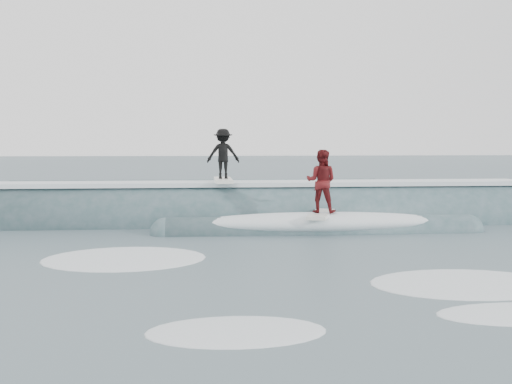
{
  "coord_description": "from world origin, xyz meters",
  "views": [
    {
      "loc": [
        -1.33,
        -12.57,
        2.76
      ],
      "look_at": [
        0.0,
        5.12,
        1.1
      ],
      "focal_mm": 40.0,
      "sensor_mm": 36.0,
      "label": 1
    }
  ],
  "objects": [
    {
      "name": "whitewater",
      "position": [
        0.21,
        -1.39,
        0.0
      ],
      "size": [
        18.15,
        8.72,
        0.1
      ],
      "color": "white",
      "rests_on": "ground"
    },
    {
      "name": "surfer_black",
      "position": [
        -1.0,
        6.12,
        2.19
      ],
      "size": [
        1.08,
        2.02,
        1.73
      ],
      "color": "white",
      "rests_on": "ground"
    },
    {
      "name": "far_swells",
      "position": [
        -1.38,
        17.65,
        0.0
      ],
      "size": [
        36.04,
        8.65,
        0.8
      ],
      "color": "#335356",
      "rests_on": "ground"
    },
    {
      "name": "breaking_wave",
      "position": [
        0.17,
        5.91,
        0.03
      ],
      "size": [
        23.49,
        4.07,
        2.58
      ],
      "color": "#335356",
      "rests_on": "ground"
    },
    {
      "name": "ground",
      "position": [
        0.0,
        0.0,
        0.0
      ],
      "size": [
        160.0,
        160.0,
        0.0
      ],
      "primitive_type": "plane",
      "color": "#3F525D",
      "rests_on": "ground"
    },
    {
      "name": "surfer_red",
      "position": [
        1.83,
        3.92,
        1.43
      ],
      "size": [
        1.19,
        2.07,
        1.95
      ],
      "color": "white",
      "rests_on": "ground"
    }
  ]
}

